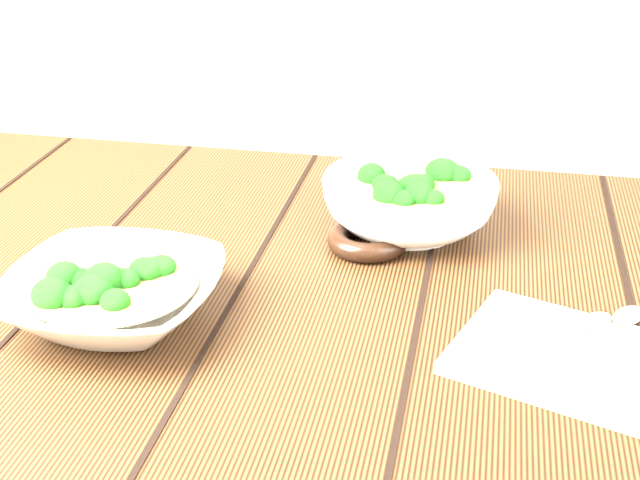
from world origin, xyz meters
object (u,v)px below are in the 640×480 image
table (265,370)px  soup_bowl_back (409,202)px  soup_bowl_front (114,294)px  trivet (368,239)px  napkin (565,356)px

table → soup_bowl_back: bearing=48.8°
soup_bowl_front → trivet: size_ratio=2.24×
soup_bowl_back → trivet: soup_bowl_back is taller
soup_bowl_front → soup_bowl_back: (0.27, 0.27, 0.01)m
trivet → soup_bowl_back: bearing=56.1°
soup_bowl_front → napkin: soup_bowl_front is taller
table → trivet: (0.10, 0.10, 0.13)m
soup_bowl_front → trivet: soup_bowl_front is taller
table → soup_bowl_back: 0.27m
napkin → soup_bowl_front: bearing=-159.5°
soup_bowl_back → trivet: (-0.04, -0.06, -0.03)m
soup_bowl_back → napkin: size_ratio=1.11×
table → napkin: 0.36m
table → napkin: bearing=-16.7°
table → soup_bowl_back: soup_bowl_back is taller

